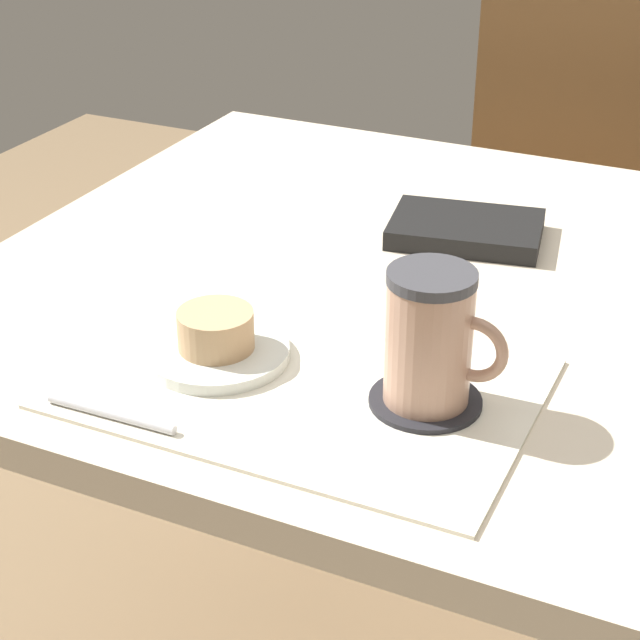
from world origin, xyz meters
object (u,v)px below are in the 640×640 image
(dining_table, at_px, (464,347))
(small_book, at_px, (466,229))
(pastry_plate, at_px, (217,352))
(pastry, at_px, (216,330))
(coffee_mug, at_px, (431,338))
(wooden_chair, at_px, (556,199))

(dining_table, relative_size, small_book, 6.10)
(pastry_plate, relative_size, pastry, 1.91)
(pastry_plate, xyz_separation_m, pastry, (0.00, 0.00, 0.03))
(pastry, distance_m, small_book, 0.40)
(dining_table, relative_size, coffee_mug, 8.65)
(wooden_chair, height_order, pastry, wooden_chair)
(small_book, bearing_deg, coffee_mug, -87.08)
(dining_table, distance_m, pastry, 0.33)
(wooden_chair, distance_m, pastry_plate, 1.10)
(wooden_chair, height_order, small_book, wooden_chair)
(dining_table, height_order, wooden_chair, wooden_chair)
(small_book, bearing_deg, wooden_chair, 82.98)
(pastry_plate, relative_size, coffee_mug, 1.12)
(wooden_chair, relative_size, coffee_mug, 7.50)
(pastry, bearing_deg, small_book, 71.65)
(dining_table, distance_m, pastry_plate, 0.32)
(dining_table, height_order, pastry, pastry)
(wooden_chair, distance_m, pastry, 1.10)
(wooden_chair, bearing_deg, pastry_plate, 83.54)
(pastry_plate, distance_m, coffee_mug, 0.22)
(pastry_plate, distance_m, small_book, 0.40)
(pastry_plate, distance_m, pastry, 0.03)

